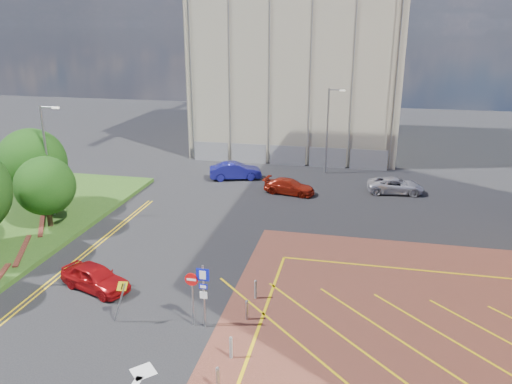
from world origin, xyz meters
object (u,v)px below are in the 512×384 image
(tree_d, at_px, (32,162))
(lamp_back, at_px, (328,128))
(lamp_left_far, at_px, (48,157))
(sign_cluster, at_px, (199,290))
(tree_c, at_px, (45,186))
(car_red_back, at_px, (289,186))
(car_blue_back, at_px, (235,171))
(car_red_left, at_px, (95,277))
(car_silver_back, at_px, (395,186))
(warning_sign, at_px, (121,297))

(tree_d, bearing_deg, lamp_back, 36.09)
(tree_d, height_order, lamp_left_far, lamp_left_far)
(tree_d, xyz_separation_m, sign_cluster, (16.80, -12.02, -1.92))
(tree_d, relative_size, lamp_left_far, 0.76)
(tree_d, distance_m, sign_cluster, 20.74)
(tree_d, relative_size, sign_cluster, 1.90)
(tree_c, distance_m, car_red_back, 18.89)
(lamp_left_far, height_order, car_red_back, lamp_left_far)
(tree_c, bearing_deg, car_blue_back, 56.21)
(sign_cluster, relative_size, car_blue_back, 0.68)
(car_red_left, height_order, car_blue_back, car_blue_back)
(car_red_back, distance_m, car_silver_back, 8.95)
(tree_d, distance_m, car_silver_back, 28.79)
(tree_d, height_order, warning_sign, tree_d)
(tree_c, bearing_deg, warning_sign, -43.32)
(car_blue_back, bearing_deg, warning_sign, 162.49)
(car_red_left, height_order, car_silver_back, car_red_left)
(lamp_back, relative_size, car_silver_back, 1.71)
(sign_cluster, xyz_separation_m, car_red_back, (1.22, 20.19, -1.33))
(tree_c, relative_size, sign_cluster, 1.53)
(warning_sign, distance_m, car_red_back, 21.28)
(sign_cluster, xyz_separation_m, car_blue_back, (-4.24, 23.30, -1.18))
(sign_cluster, height_order, car_red_left, sign_cluster)
(warning_sign, distance_m, car_red_left, 4.01)
(lamp_back, bearing_deg, car_silver_back, -37.90)
(tree_c, distance_m, lamp_back, 25.19)
(tree_c, bearing_deg, car_red_left, -43.48)
(tree_c, height_order, car_blue_back, tree_c)
(car_blue_back, height_order, car_red_back, car_blue_back)
(tree_d, bearing_deg, tree_c, -45.00)
(lamp_left_far, distance_m, car_silver_back, 27.37)
(lamp_left_far, distance_m, car_red_back, 18.82)
(lamp_left_far, distance_m, warning_sign, 16.26)
(tree_c, height_order, sign_cluster, tree_c)
(lamp_back, xyz_separation_m, sign_cluster, (-3.78, -27.02, -2.41))
(lamp_back, height_order, car_red_left, lamp_back)
(warning_sign, bearing_deg, sign_cluster, 7.71)
(tree_c, distance_m, tree_d, 4.30)
(warning_sign, xyz_separation_m, car_blue_back, (-0.53, 23.80, -0.65))
(car_blue_back, bearing_deg, car_red_left, 154.85)
(lamp_back, height_order, car_blue_back, lamp_back)
(lamp_back, distance_m, warning_sign, 28.67)
(tree_d, distance_m, warning_sign, 18.28)
(car_blue_back, relative_size, car_silver_back, 1.01)
(tree_d, bearing_deg, car_silver_back, 20.91)
(car_red_back, bearing_deg, sign_cluster, -173.07)
(tree_c, distance_m, sign_cluster, 16.53)
(tree_d, relative_size, car_blue_back, 1.29)
(car_red_left, xyz_separation_m, car_red_back, (7.81, 18.01, -0.08))
(tree_d, distance_m, car_blue_back, 17.16)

